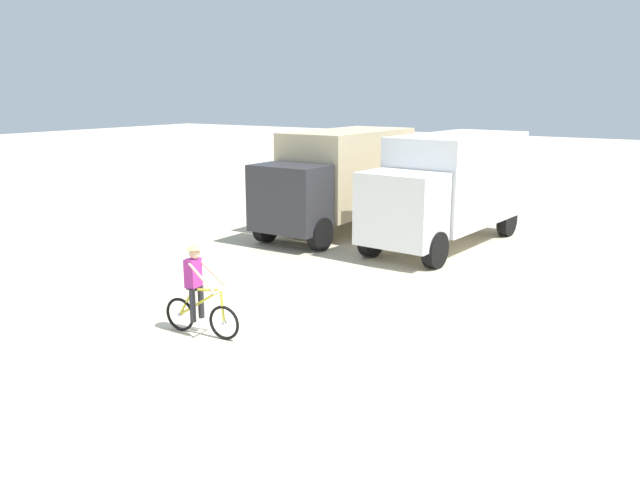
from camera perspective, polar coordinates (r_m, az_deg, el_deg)
ground_plane at (r=13.58m, az=-7.19°, el=-7.07°), size 120.00×120.00×0.00m
box_truck_tan_camper at (r=21.71m, az=1.73°, el=5.70°), size 2.44×6.77×3.35m
box_truck_avon_van at (r=20.11m, az=11.33°, el=4.86°), size 2.88×6.91×3.35m
cyclist_orange_shirt at (r=12.68m, az=-10.71°, el=-4.63°), size 1.73×0.52×1.82m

